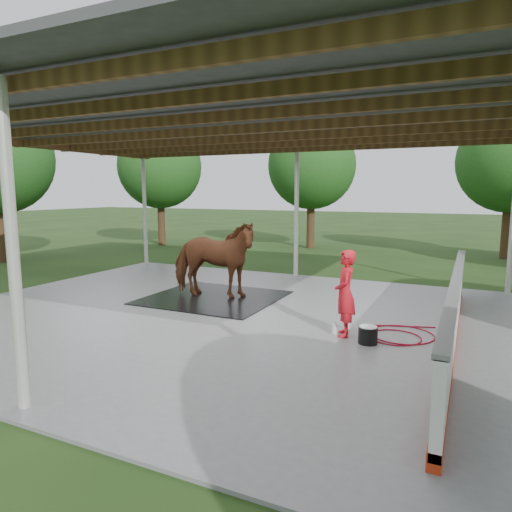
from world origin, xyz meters
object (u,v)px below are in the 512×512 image
at_px(dasher_board, 454,313).
at_px(handler, 345,293).
at_px(wash_bucket, 368,335).
at_px(horse, 213,259).

relative_size(dasher_board, handler, 5.12).
xyz_separation_m(dasher_board, handler, (-1.80, -0.32, 0.24)).
bearing_deg(wash_bucket, handler, 151.81).
bearing_deg(handler, dasher_board, 83.62).
bearing_deg(handler, horse, -128.96).
height_order(dasher_board, horse, horse).
bearing_deg(dasher_board, wash_bucket, -156.33).
height_order(dasher_board, handler, handler).
bearing_deg(horse, handler, -122.25).
relative_size(handler, wash_bucket, 4.76).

